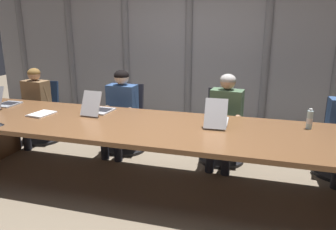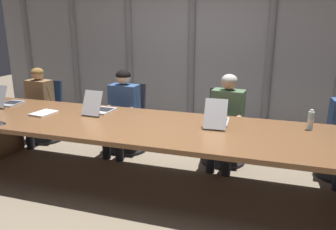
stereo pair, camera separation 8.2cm
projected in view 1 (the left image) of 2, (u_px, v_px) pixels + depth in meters
The scene contains 14 objects.
ground_plane at pixel (150, 185), 3.79m from camera, with size 15.06×15.06×0.00m, color #7F705B.
conference_table at pixel (149, 135), 3.62m from camera, with size 4.97×1.22×0.73m.
curtain_backdrop at pixel (192, 37), 5.36m from camera, with size 7.53×0.17×3.13m.
laptop_left_end at pixel (4, 102), 4.36m from camera, with size 0.25×0.43×0.29m.
laptop_left_mid at pixel (98, 108), 4.03m from camera, with size 0.27×0.46×0.30m.
laptop_center at pixel (217, 119), 3.60m from camera, with size 0.26×0.50×0.31m.
office_chair_left_end at pixel (42, 119), 5.19m from camera, with size 0.60×0.60×0.91m.
office_chair_left_mid at pixel (126, 126), 4.81m from camera, with size 0.60×0.60×0.94m.
office_chair_center at pixel (222, 135), 4.43m from camera, with size 0.60×0.60×0.95m.
person_left_end at pixel (33, 102), 4.97m from camera, with size 0.43×0.57×1.15m.
person_left_mid at pixel (120, 107), 4.58m from camera, with size 0.43×0.56×1.18m.
person_center at pixel (225, 115), 4.19m from camera, with size 0.45×0.57×1.19m.
water_bottle_primary at pixel (310, 120), 3.44m from camera, with size 0.06×0.06×0.22m.
spiral_notepad at pixel (41, 114), 3.98m from camera, with size 0.26×0.33×0.03m.
Camera 1 is at (1.16, -3.22, 1.83)m, focal length 35.21 mm.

